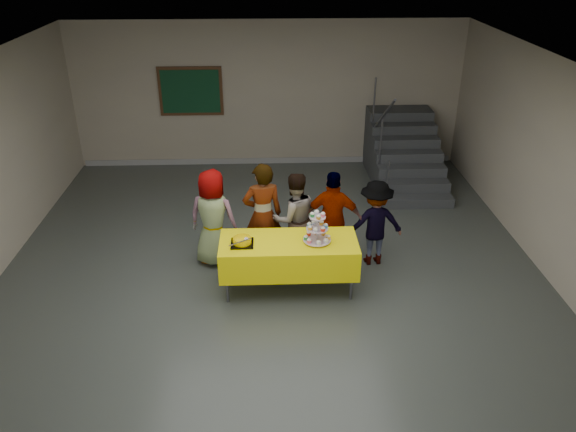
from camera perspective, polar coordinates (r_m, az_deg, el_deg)
name	(u,v)px	position (r m, az deg, el deg)	size (l,w,h in m)	color
room_shell	(271,151)	(6.90, -1.78, 6.66)	(10.00, 10.04, 3.02)	#4C514C
bake_table	(289,255)	(7.72, 0.06, -3.94)	(1.88, 0.78, 0.77)	#595960
cupcake_stand	(317,230)	(7.53, 2.99, -1.45)	(0.38, 0.38, 0.44)	silver
bear_cake	(242,240)	(7.54, -4.69, -2.46)	(0.32, 0.36, 0.12)	black
schoolchild_a	(213,218)	(8.34, -7.63, -0.21)	(0.73, 0.48, 1.50)	slate
schoolchild_b	(263,215)	(8.22, -2.58, 0.10)	(0.59, 0.39, 1.62)	slate
schoolchild_c	(294,218)	(8.32, 0.63, -0.24)	(0.70, 0.54, 1.44)	slate
schoolchild_d	(333,219)	(8.26, 4.60, -0.34)	(0.87, 0.36, 1.49)	slate
schoolchild_e	(375,223)	(8.40, 8.83, -0.70)	(0.86, 0.49, 1.33)	slate
staircase	(402,154)	(11.65, 11.55, 6.17)	(1.30, 2.40, 2.04)	#424447
noticeboard	(191,91)	(11.89, -9.86, 12.36)	(1.30, 0.05, 1.00)	#472B16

